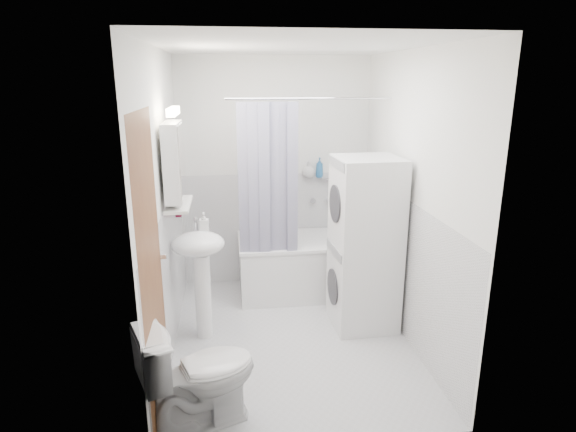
{
  "coord_description": "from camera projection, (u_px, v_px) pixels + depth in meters",
  "views": [
    {
      "loc": [
        -0.49,
        -3.71,
        2.17
      ],
      "look_at": [
        -0.0,
        0.15,
        1.06
      ],
      "focal_mm": 30.0,
      "sensor_mm": 36.0,
      "label": 1
    }
  ],
  "objects": [
    {
      "name": "floor",
      "position": [
        291.0,
        337.0,
        4.19
      ],
      "size": [
        2.6,
        2.6,
        0.0
      ],
      "primitive_type": "plane",
      "color": "silver",
      "rests_on": "ground"
    },
    {
      "name": "room_walls",
      "position": [
        291.0,
        169.0,
        3.78
      ],
      "size": [
        2.6,
        2.6,
        2.6
      ],
      "color": "white",
      "rests_on": "ground"
    },
    {
      "name": "wainscot",
      "position": [
        286.0,
        261.0,
        4.3
      ],
      "size": [
        1.98,
        2.58,
        2.58
      ],
      "color": "white",
      "rests_on": "ground"
    },
    {
      "name": "door",
      "position": [
        163.0,
        257.0,
        3.27
      ],
      "size": [
        0.05,
        2.0,
        2.0
      ],
      "color": "brown",
      "rests_on": "ground"
    },
    {
      "name": "bathtub",
      "position": [
        313.0,
        262.0,
        5.02
      ],
      "size": [
        1.53,
        0.73,
        0.58
      ],
      "color": "white",
      "rests_on": "ground"
    },
    {
      "name": "tub_spout",
      "position": [
        326.0,
        200.0,
        5.2
      ],
      "size": [
        0.04,
        0.12,
        0.04
      ],
      "primitive_type": "cylinder",
      "rotation": [
        1.57,
        0.0,
        0.0
      ],
      "color": "silver",
      "rests_on": "room_walls"
    },
    {
      "name": "curtain_rod",
      "position": [
        321.0,
        98.0,
        4.27
      ],
      "size": [
        1.71,
        0.02,
        0.02
      ],
      "primitive_type": "cylinder",
      "rotation": [
        0.0,
        1.57,
        0.0
      ],
      "color": "silver",
      "rests_on": "room_walls"
    },
    {
      "name": "shower_curtain",
      "position": [
        268.0,
        182.0,
        4.42
      ],
      "size": [
        0.55,
        0.02,
        1.45
      ],
      "color": "#171345",
      "rests_on": "curtain_rod"
    },
    {
      "name": "sink",
      "position": [
        200.0,
        260.0,
        4.02
      ],
      "size": [
        0.44,
        0.37,
        1.04
      ],
      "color": "white",
      "rests_on": "ground"
    },
    {
      "name": "medicine_cabinet",
      "position": [
        174.0,
        159.0,
        3.75
      ],
      "size": [
        0.13,
        0.5,
        0.71
      ],
      "color": "white",
      "rests_on": "room_walls"
    },
    {
      "name": "shelf",
      "position": [
        179.0,
        204.0,
        3.85
      ],
      "size": [
        0.18,
        0.54,
        0.02
      ],
      "primitive_type": "cube",
      "color": "silver",
      "rests_on": "room_walls"
    },
    {
      "name": "shower_caddy",
      "position": [
        332.0,
        178.0,
        5.13
      ],
      "size": [
        0.22,
        0.06,
        0.02
      ],
      "primitive_type": "cube",
      "color": "silver",
      "rests_on": "room_walls"
    },
    {
      "name": "towel",
      "position": [
        177.0,
        166.0,
        4.28
      ],
      "size": [
        0.07,
        0.35,
        0.84
      ],
      "color": "#530C1E",
      "rests_on": "room_walls"
    },
    {
      "name": "washer_dryer",
      "position": [
        364.0,
        244.0,
        4.23
      ],
      "size": [
        0.57,
        0.56,
        1.54
      ],
      "rotation": [
        0.0,
        0.0,
        0.04
      ],
      "color": "white",
      "rests_on": "ground"
    },
    {
      "name": "toilet",
      "position": [
        199.0,
        374.0,
        3.05
      ],
      "size": [
        0.84,
        0.65,
        0.73
      ],
      "primitive_type": "imported",
      "rotation": [
        0.0,
        0.0,
        1.94
      ],
      "color": "white",
      "rests_on": "ground"
    },
    {
      "name": "soap_pump",
      "position": [
        204.0,
        228.0,
        4.08
      ],
      "size": [
        0.08,
        0.17,
        0.08
      ],
      "primitive_type": "imported",
      "color": "gray",
      "rests_on": "sink"
    },
    {
      "name": "shelf_bottle",
      "position": [
        177.0,
        203.0,
        3.69
      ],
      "size": [
        0.07,
        0.18,
        0.07
      ],
      "primitive_type": "imported",
      "color": "gray",
      "rests_on": "shelf"
    },
    {
      "name": "shelf_cup",
      "position": [
        180.0,
        193.0,
        3.94
      ],
      "size": [
        0.1,
        0.09,
        0.1
      ],
      "primitive_type": "imported",
      "color": "gray",
      "rests_on": "shelf"
    },
    {
      "name": "shampoo_a",
      "position": [
        308.0,
        171.0,
        5.08
      ],
      "size": [
        0.13,
        0.17,
        0.13
      ],
      "primitive_type": "imported",
      "color": "gray",
      "rests_on": "shower_caddy"
    },
    {
      "name": "shampoo_b",
      "position": [
        319.0,
        174.0,
        5.1
      ],
      "size": [
        0.08,
        0.21,
        0.08
      ],
      "primitive_type": "imported",
      "color": "#27659D",
      "rests_on": "shower_caddy"
    }
  ]
}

